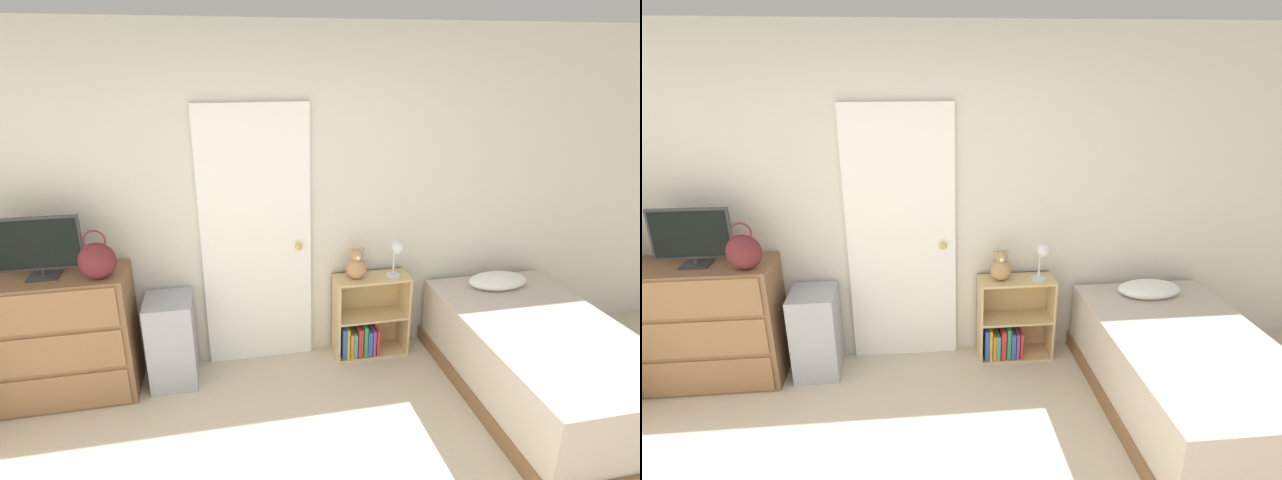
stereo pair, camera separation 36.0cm
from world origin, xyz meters
The scene contains 10 objects.
wall_back centered at (0.00, 2.10, 1.27)m, with size 10.00×0.06×2.55m.
door_closed centered at (-0.27, 2.05, 1.01)m, with size 0.82×0.09×2.01m.
dresser centered at (-1.67, 1.83, 0.47)m, with size 0.98×0.44×0.94m.
tv centered at (-1.69, 1.82, 1.15)m, with size 0.54×0.16×0.41m.
handbag centered at (-1.32, 1.71, 1.07)m, with size 0.24×0.13×0.34m.
storage_bin centered at (-0.94, 1.86, 0.34)m, with size 0.33×0.38×0.68m.
bookshelf centered at (0.57, 1.92, 0.26)m, with size 0.59×0.25×0.68m.
teddy_bear centered at (0.48, 1.92, 0.79)m, with size 0.17×0.17×0.25m.
desk_lamp centered at (0.80, 1.88, 0.90)m, with size 0.13×0.13×0.30m.
bed centered at (1.63, 1.15, 0.28)m, with size 1.08×1.83×0.67m.
Camera 2 is at (-0.17, -1.55, 2.30)m, focal length 28.00 mm.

